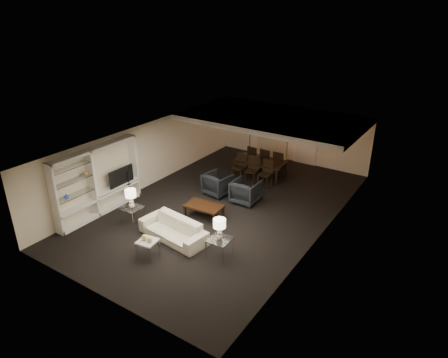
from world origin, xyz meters
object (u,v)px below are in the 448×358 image
vase_blue (66,196)px  chair_nr (265,174)px  coffee_table (204,211)px  chair_fl (255,158)px  pendant_light (279,132)px  sofa (173,229)px  armchair_right (245,192)px  side_table_left (133,215)px  table_lamp_left (131,199)px  chair_nl (239,167)px  chair_fr (280,163)px  floor_lamp (250,135)px  armchair_left (218,184)px  marble_table (148,248)px  television (119,176)px  vase_amber (85,173)px  chair_nm (252,170)px  side_table_right (220,248)px  floor_speaker (128,186)px  chair_fm (267,160)px  dining_table (260,169)px  table_lamp_right (220,229)px

vase_blue → chair_nr: size_ratio=0.16×
coffee_table → chair_fl: 4.65m
pendant_light → sofa: (-0.49, -6.02, -1.59)m
armchair_right → side_table_left: bearing=53.3°
table_lamp_left → chair_nl: 5.02m
chair_nl → chair_fr: bearing=47.4°
chair_nl → floor_lamp: floor_lamp is taller
armchair_left → marble_table: armchair_left is taller
side_table_left → table_lamp_left: 0.60m
side_table_left → vase_blue: 2.12m
television → vase_blue: television is taller
television → vase_amber: vase_amber is taller
armchair_right → chair_nl: 2.02m
vase_amber → chair_nm: size_ratio=0.15×
side_table_left → marble_table: side_table_left is taller
armchair_right → side_table_right: armchair_right is taller
side_table_right → marble_table: side_table_right is taller
floor_speaker → chair_fl: size_ratio=1.09×
sofa → coffee_table: bearing=97.2°
side_table_left → television: size_ratio=0.58×
side_table_right → marble_table: bearing=-147.1°
vase_amber → chair_fm: size_ratio=0.15×
chair_nr → chair_fr: (0.00, 1.30, 0.00)m
floor_speaker → chair_fl: 5.59m
armchair_left → floor_speaker: 3.25m
vase_blue → floor_speaker: vase_blue is taller
table_lamp_left → chair_nm: 5.18m
chair_nr → chair_fl: 1.77m
floor_lamp → marble_table: bearing=-78.6°
vase_blue → floor_lamp: size_ratio=0.09×
vase_amber → chair_nl: 6.04m
coffee_table → chair_nl: bearing=101.1°
pendant_light → floor_lamp: size_ratio=0.28×
dining_table → chair_nr: bearing=-50.8°
television → table_lamp_right: bearing=-99.7°
pendant_light → television: pendant_light is taller
armchair_right → marble_table: 4.44m
vase_blue → chair_nm: bearing=63.7°
armchair_left → chair_fl: bearing=-81.4°
side_table_left → floor_lamp: bearing=90.5°
armchair_right → chair_nm: size_ratio=0.86×
vase_blue → floor_speaker: (0.11, 2.44, -0.57)m
sofa → dining_table: dining_table is taller
table_lamp_right → television: television is taller
armchair_right → chair_nm: 1.72m
sofa → vase_blue: vase_blue is taller
floor_speaker → dining_table: bearing=40.7°
floor_lamp → chair_fl: bearing=-53.7°
armchair_left → armchair_right: (1.20, 0.00, 0.00)m
dining_table → chair_fr: 0.90m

